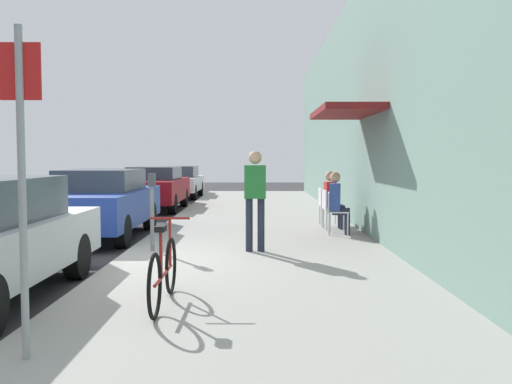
# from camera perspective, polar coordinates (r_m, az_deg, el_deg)

# --- Properties ---
(ground_plane) EXTENTS (60.00, 60.00, 0.00)m
(ground_plane) POSITION_cam_1_polar(r_m,az_deg,el_deg) (9.17, -13.94, -7.33)
(ground_plane) COLOR #2D2D30
(sidewalk_slab) EXTENTS (4.50, 32.00, 0.12)m
(sidewalk_slab) POSITION_cam_1_polar(r_m,az_deg,el_deg) (10.86, 0.34, -5.23)
(sidewalk_slab) COLOR #9E9B93
(sidewalk_slab) RESTS_ON ground_plane
(building_facade) EXTENTS (1.40, 32.00, 5.60)m
(building_facade) POSITION_cam_1_polar(r_m,az_deg,el_deg) (11.06, 13.02, 9.08)
(building_facade) COLOR gray
(building_facade) RESTS_ON ground_plane
(parked_car_1) EXTENTS (1.80, 4.40, 1.45)m
(parked_car_1) POSITION_cam_1_polar(r_m,az_deg,el_deg) (12.43, -15.31, -1.01)
(parked_car_1) COLOR navy
(parked_car_1) RESTS_ON ground_plane
(parked_car_2) EXTENTS (1.80, 4.40, 1.41)m
(parked_car_2) POSITION_cam_1_polar(r_m,az_deg,el_deg) (18.62, -10.10, 0.47)
(parked_car_2) COLOR maroon
(parked_car_2) RESTS_ON ground_plane
(parked_car_3) EXTENTS (1.80, 4.40, 1.35)m
(parked_car_3) POSITION_cam_1_polar(r_m,az_deg,el_deg) (24.23, -7.70, 1.10)
(parked_car_3) COLOR silver
(parked_car_3) RESTS_ON ground_plane
(parking_meter) EXTENTS (0.12, 0.10, 1.32)m
(parking_meter) POSITION_cam_1_polar(r_m,az_deg,el_deg) (9.71, -10.32, -1.40)
(parking_meter) COLOR slate
(parking_meter) RESTS_ON sidewalk_slab
(street_sign) EXTENTS (0.32, 0.06, 2.60)m
(street_sign) POSITION_cam_1_polar(r_m,az_deg,el_deg) (4.72, -22.47, 2.43)
(street_sign) COLOR gray
(street_sign) RESTS_ON sidewalk_slab
(bicycle_0) EXTENTS (0.46, 1.71, 0.90)m
(bicycle_0) POSITION_cam_1_polar(r_m,az_deg,el_deg) (6.17, -9.19, -8.01)
(bicycle_0) COLOR black
(bicycle_0) RESTS_ON sidewalk_slab
(cafe_chair_0) EXTENTS (0.51, 0.51, 0.87)m
(cafe_chair_0) POSITION_cam_1_polar(r_m,az_deg,el_deg) (11.82, 8.15, -1.79)
(cafe_chair_0) COLOR silver
(cafe_chair_0) RESTS_ON sidewalk_slab
(seated_patron_0) EXTENTS (0.47, 0.41, 1.29)m
(seated_patron_0) POSITION_cam_1_polar(r_m,az_deg,el_deg) (11.81, 8.45, -0.87)
(seated_patron_0) COLOR #232838
(seated_patron_0) RESTS_ON sidewalk_slab
(cafe_chair_1) EXTENTS (0.47, 0.47, 0.87)m
(cafe_chair_1) POSITION_cam_1_polar(r_m,az_deg,el_deg) (12.59, 7.65, -1.47)
(cafe_chair_1) COLOR silver
(cafe_chair_1) RESTS_ON sidewalk_slab
(seated_patron_1) EXTENTS (0.44, 0.38, 1.29)m
(seated_patron_1) POSITION_cam_1_polar(r_m,az_deg,el_deg) (12.59, 7.93, -0.59)
(seated_patron_1) COLOR #232838
(seated_patron_1) RESTS_ON sidewalk_slab
(cafe_chair_2) EXTENTS (0.45, 0.45, 0.87)m
(cafe_chair_2) POSITION_cam_1_polar(r_m,az_deg,el_deg) (13.37, 7.21, -1.18)
(cafe_chair_2) COLOR silver
(cafe_chair_2) RESTS_ON sidewalk_slab
(pedestrian_standing) EXTENTS (0.36, 0.22, 1.70)m
(pedestrian_standing) POSITION_cam_1_polar(r_m,az_deg,el_deg) (9.47, 0.07, -0.05)
(pedestrian_standing) COLOR #232838
(pedestrian_standing) RESTS_ON sidewalk_slab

